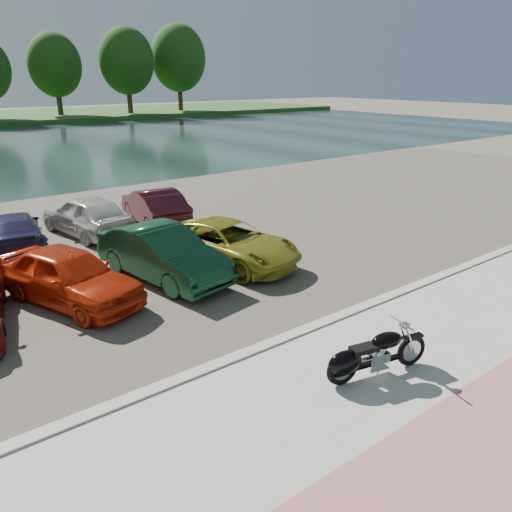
# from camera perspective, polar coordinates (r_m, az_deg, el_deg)

# --- Properties ---
(ground) EXTENTS (200.00, 200.00, 0.00)m
(ground) POSITION_cam_1_polar(r_m,az_deg,el_deg) (10.54, 12.56, -13.08)
(ground) COLOR #595447
(ground) RESTS_ON ground
(promenade) EXTENTS (60.00, 6.00, 0.10)m
(promenade) POSITION_cam_1_polar(r_m,az_deg,el_deg) (10.03, 17.05, -15.07)
(promenade) COLOR #A3A199
(promenade) RESTS_ON ground
(pink_path) EXTENTS (60.00, 2.00, 0.01)m
(pink_path) POSITION_cam_1_polar(r_m,az_deg,el_deg) (9.43, 24.80, -18.31)
(pink_path) COLOR #AA6064
(pink_path) RESTS_ON promenade
(kerb) EXTENTS (60.00, 0.30, 0.14)m
(kerb) POSITION_cam_1_polar(r_m,az_deg,el_deg) (11.68, 5.05, -8.77)
(kerb) COLOR #A3A199
(kerb) RESTS_ON ground
(parking_lot) EXTENTS (60.00, 18.00, 0.04)m
(parking_lot) POSITION_cam_1_polar(r_m,az_deg,el_deg) (18.77, -13.76, 1.84)
(parking_lot) COLOR #454037
(parking_lot) RESTS_ON ground
(motorcycle) EXTENTS (2.30, 0.90, 1.05)m
(motorcycle) POSITION_cam_1_polar(r_m,az_deg,el_deg) (10.05, 12.77, -11.10)
(motorcycle) COLOR black
(motorcycle) RESTS_ON promenade
(car_4) EXTENTS (3.10, 4.67, 1.48)m
(car_4) POSITION_cam_1_polar(r_m,az_deg,el_deg) (13.79, -20.57, -2.15)
(car_4) COLOR red
(car_4) RESTS_ON parking_lot
(car_5) EXTENTS (2.37, 4.83, 1.52)m
(car_5) POSITION_cam_1_polar(r_m,az_deg,el_deg) (14.71, -10.59, 0.27)
(car_5) COLOR #113E21
(car_5) RESTS_ON parking_lot
(car_6) EXTENTS (3.32, 5.24, 1.35)m
(car_6) POSITION_cam_1_polar(r_m,az_deg,el_deg) (15.67, -3.15, 1.49)
(car_6) COLOR olive
(car_6) RESTS_ON parking_lot
(car_11) EXTENTS (2.43, 4.56, 1.26)m
(car_11) POSITION_cam_1_polar(r_m,az_deg,el_deg) (18.92, -25.95, 2.57)
(car_11) COLOR #2C2A53
(car_11) RESTS_ON parking_lot
(car_12) EXTENTS (2.51, 4.65, 1.50)m
(car_12) POSITION_cam_1_polar(r_m,az_deg,el_deg) (19.64, -18.77, 4.48)
(car_12) COLOR silver
(car_12) RESTS_ON parking_lot
(car_13) EXTENTS (2.11, 4.56, 1.45)m
(car_13) POSITION_cam_1_polar(r_m,az_deg,el_deg) (20.35, -11.51, 5.58)
(car_13) COLOR #43121C
(car_13) RESTS_ON parking_lot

